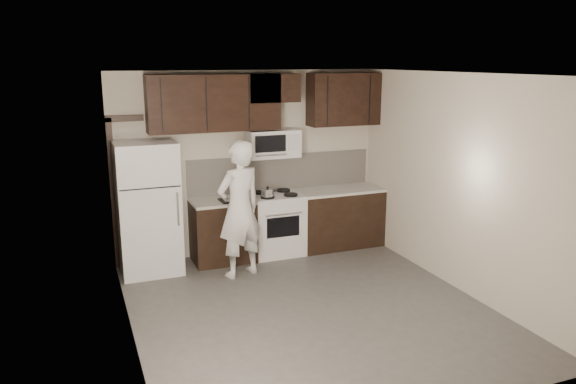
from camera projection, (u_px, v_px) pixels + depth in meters
floor at (309, 308)px, 6.59m from camera, size 4.50×4.50×0.00m
back_wall at (249, 163)px, 8.32m from camera, size 4.00×0.00×4.00m
ceiling at (311, 74)px, 5.97m from camera, size 4.50×4.50×0.00m
counter_run at (295, 222)px, 8.46m from camera, size 2.95×0.64×0.91m
stove at (276, 224)px, 8.35m from camera, size 0.76×0.66×0.94m
backsplash at (281, 172)px, 8.52m from camera, size 2.90×0.02×0.54m
upper_cabinets at (266, 100)px, 8.02m from camera, size 3.48×0.35×0.78m
microwave at (273, 144)px, 8.18m from camera, size 0.76×0.42×0.40m
refrigerator at (148, 208)px, 7.55m from camera, size 0.80×0.76×1.80m
door_trim at (116, 180)px, 7.62m from camera, size 0.50×0.08×2.12m
saucepan at (268, 193)px, 8.03m from camera, size 0.31×0.18×0.17m
baking_tray at (234, 200)px, 7.89m from camera, size 0.40×0.31×0.02m
pizza at (234, 199)px, 7.88m from camera, size 0.27×0.27×0.02m
person at (239, 209)px, 7.40m from camera, size 0.78×0.64×1.84m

